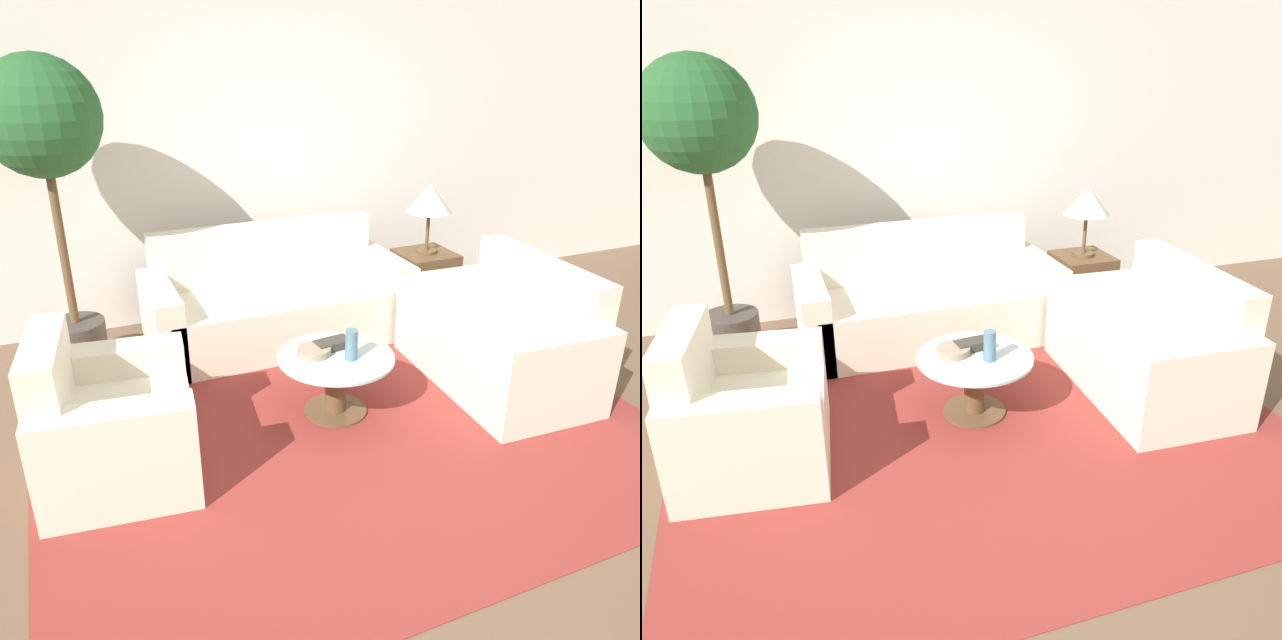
{
  "view_description": "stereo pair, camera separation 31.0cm",
  "coord_description": "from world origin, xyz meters",
  "views": [
    {
      "loc": [
        -1.5,
        -2.43,
        2.18
      ],
      "look_at": [
        -0.04,
        0.97,
        0.55
      ],
      "focal_mm": 35.0,
      "sensor_mm": 36.0,
      "label": 1
    },
    {
      "loc": [
        -1.21,
        -2.54,
        2.18
      ],
      "look_at": [
        -0.04,
        0.97,
        0.55
      ],
      "focal_mm": 35.0,
      "sensor_mm": 36.0,
      "label": 2
    }
  ],
  "objects": [
    {
      "name": "sofa_main",
      "position": [
        0.0,
        1.96,
        0.29
      ],
      "size": [
        2.03,
        0.86,
        0.88
      ],
      "color": "beige",
      "rests_on": "ground_plane"
    },
    {
      "name": "side_table",
      "position": [
        1.35,
        1.89,
        0.28
      ],
      "size": [
        0.45,
        0.45,
        0.57
      ],
      "color": "brown",
      "rests_on": "ground_plane"
    },
    {
      "name": "table_lamp",
      "position": [
        1.35,
        1.89,
        1.02
      ],
      "size": [
        0.37,
        0.37,
        0.58
      ],
      "color": "brown",
      "rests_on": "side_table"
    },
    {
      "name": "rug",
      "position": [
        -0.04,
        0.72,
        0.0
      ],
      "size": [
        3.67,
        3.32,
        0.01
      ],
      "color": "maroon",
      "rests_on": "ground_plane"
    },
    {
      "name": "coffee_table",
      "position": [
        -0.04,
        0.72,
        0.26
      ],
      "size": [
        0.74,
        0.74,
        0.41
      ],
      "color": "brown",
      "rests_on": "ground_plane"
    },
    {
      "name": "book_stack",
      "position": [
        -0.01,
        0.83,
        0.43
      ],
      "size": [
        0.24,
        0.14,
        0.06
      ],
      "rotation": [
        0.0,
        0.0,
        0.1
      ],
      "color": "#38332D",
      "rests_on": "coffee_table"
    },
    {
      "name": "armchair",
      "position": [
        -1.43,
        0.64,
        0.29
      ],
      "size": [
        0.9,
        1.0,
        0.85
      ],
      "rotation": [
        0.0,
        0.0,
        1.44
      ],
      "color": "beige",
      "rests_on": "ground_plane"
    },
    {
      "name": "ground_plane",
      "position": [
        0.0,
        0.0,
        0.0
      ],
      "size": [
        14.0,
        14.0,
        0.0
      ],
      "primitive_type": "plane",
      "color": "brown"
    },
    {
      "name": "bowl",
      "position": [
        -0.15,
        0.79,
        0.43
      ],
      "size": [
        0.21,
        0.21,
        0.05
      ],
      "color": "gray",
      "rests_on": "coffee_table"
    },
    {
      "name": "wall_back",
      "position": [
        0.0,
        2.7,
        1.3
      ],
      "size": [
        10.0,
        0.06,
        2.6
      ],
      "color": "white",
      "rests_on": "ground_plane"
    },
    {
      "name": "potted_plant",
      "position": [
        -1.49,
        2.04,
        1.58
      ],
      "size": [
        0.77,
        0.77,
        2.16
      ],
      "color": "#3D3833",
      "rests_on": "ground_plane"
    },
    {
      "name": "loveseat",
      "position": [
        1.24,
        0.67,
        0.29
      ],
      "size": [
        0.89,
        1.45,
        0.86
      ],
      "rotation": [
        0.0,
        0.0,
        -1.62
      ],
      "color": "beige",
      "rests_on": "ground_plane"
    },
    {
      "name": "vase",
      "position": [
        0.03,
        0.65,
        0.5
      ],
      "size": [
        0.08,
        0.08,
        0.19
      ],
      "color": "slate",
      "rests_on": "coffee_table"
    }
  ]
}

